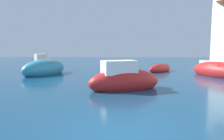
{
  "coord_description": "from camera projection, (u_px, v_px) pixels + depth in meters",
  "views": [
    {
      "loc": [
        -0.07,
        -4.68,
        2.05
      ],
      "look_at": [
        -0.55,
        11.31,
        0.34
      ],
      "focal_mm": 34.04,
      "sensor_mm": 36.0,
      "label": 1
    }
  ],
  "objects": [
    {
      "name": "moored_boat_5",
      "position": [
        41.0,
        64.0,
        20.7
      ],
      "size": [
        3.16,
        3.79,
        1.67
      ],
      "rotation": [
        0.0,
        0.0,
        5.32
      ],
      "color": "gold",
      "rests_on": "ground"
    },
    {
      "name": "moored_boat_7",
      "position": [
        160.0,
        69.0,
        18.07
      ],
      "size": [
        2.74,
        3.0,
        0.87
      ],
      "rotation": [
        0.0,
        0.0,
        4.01
      ],
      "color": "#B21E1E",
      "rests_on": "ground"
    },
    {
      "name": "moored_boat_0",
      "position": [
        44.0,
        69.0,
        16.14
      ],
      "size": [
        3.21,
        4.42,
        1.49
      ],
      "rotation": [
        0.0,
        0.0,
        1.14
      ],
      "color": "teal",
      "rests_on": "ground"
    },
    {
      "name": "ground",
      "position": [
        121.0,
        137.0,
        4.87
      ],
      "size": [
        80.0,
        80.0,
        0.0
      ],
      "primitive_type": "plane",
      "color": "navy"
    },
    {
      "name": "moored_boat_2",
      "position": [
        124.0,
        80.0,
        10.37
      ],
      "size": [
        3.93,
        2.68,
        1.71
      ],
      "rotation": [
        0.0,
        0.0,
        0.38
      ],
      "color": "#B21E1E",
      "rests_on": "ground"
    },
    {
      "name": "moored_boat_1",
      "position": [
        218.0,
        71.0,
        14.93
      ],
      "size": [
        3.22,
        4.72,
        1.36
      ],
      "rotation": [
        0.0,
        0.0,
        1.99
      ],
      "color": "#B21E1E",
      "rests_on": "ground"
    }
  ]
}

